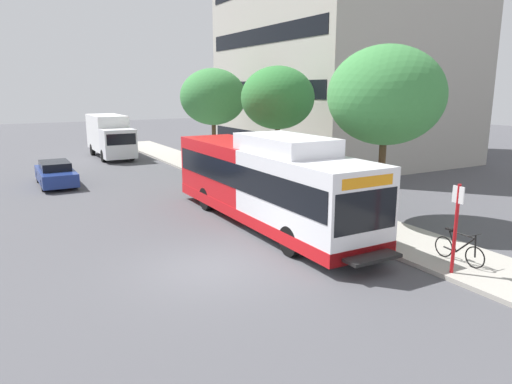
% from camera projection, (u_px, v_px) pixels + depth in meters
% --- Properties ---
extents(ground_plane, '(120.00, 120.00, 0.00)m').
position_uv_depth(ground_plane, '(136.00, 210.00, 20.91)').
color(ground_plane, '#4C4C51').
extents(sidewalk_curb, '(3.00, 56.00, 0.14)m').
position_uv_depth(sidewalk_curb, '(292.00, 200.00, 22.56)').
color(sidewalk_curb, '#A8A399').
rests_on(sidewalk_curb, ground).
extents(transit_bus, '(2.58, 12.25, 3.65)m').
position_uv_depth(transit_bus, '(266.00, 182.00, 18.39)').
color(transit_bus, white).
rests_on(transit_bus, ground).
extents(bus_stop_sign_pole, '(0.10, 0.36, 2.60)m').
position_uv_depth(bus_stop_sign_pole, '(456.00, 222.00, 13.15)').
color(bus_stop_sign_pole, red).
rests_on(bus_stop_sign_pole, sidewalk_curb).
extents(bicycle_parked, '(0.52, 1.76, 1.02)m').
position_uv_depth(bicycle_parked, '(459.00, 249.00, 14.19)').
color(bicycle_parked, black).
rests_on(bicycle_parked, sidewalk_curb).
extents(street_tree_near_stop, '(4.50, 4.50, 6.82)m').
position_uv_depth(street_tree_near_stop, '(386.00, 96.00, 18.07)').
color(street_tree_near_stop, '#4C3823').
rests_on(street_tree_near_stop, sidewalk_curb).
extents(street_tree_mid_block, '(3.89, 3.89, 6.34)m').
position_uv_depth(street_tree_mid_block, '(278.00, 98.00, 24.77)').
color(street_tree_mid_block, '#4C3823').
rests_on(street_tree_mid_block, sidewalk_curb).
extents(street_tree_far_block, '(4.37, 4.37, 6.47)m').
position_uv_depth(street_tree_far_block, '(213.00, 97.00, 31.05)').
color(street_tree_far_block, '#4C3823').
rests_on(street_tree_far_block, sidewalk_curb).
extents(parked_car_far_lane, '(1.80, 4.50, 1.33)m').
position_uv_depth(parked_car_far_lane, '(56.00, 174.00, 26.13)').
color(parked_car_far_lane, navy).
rests_on(parked_car_far_lane, ground).
extents(box_truck_background, '(2.32, 7.01, 3.25)m').
position_uv_depth(box_truck_background, '(110.00, 135.00, 36.46)').
color(box_truck_background, silver).
rests_on(box_truck_background, ground).
extents(lattice_comm_tower, '(1.10, 1.10, 33.06)m').
position_uv_depth(lattice_comm_tower, '(237.00, 32.00, 49.29)').
color(lattice_comm_tower, '#B7B7BC').
rests_on(lattice_comm_tower, ground).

